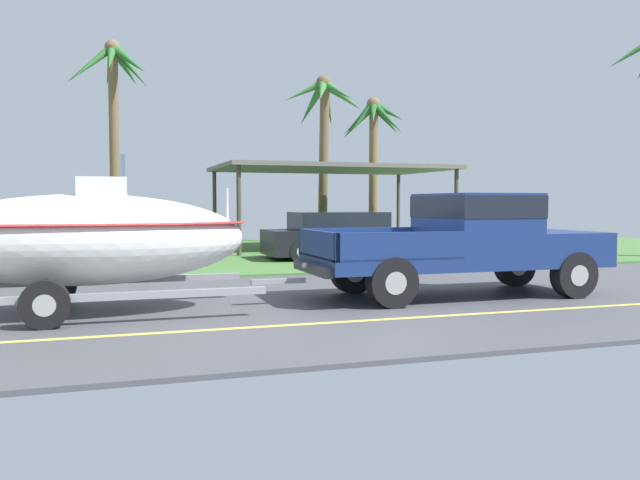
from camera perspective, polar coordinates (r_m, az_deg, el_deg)
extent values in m
cube|color=#4C4C51|center=(11.35, 5.94, -5.26)|extent=(36.00, 8.00, 0.06)
cube|color=#477538|center=(21.79, -5.97, -1.11)|extent=(36.00, 14.00, 0.11)
cube|color=#DBCC4C|center=(9.75, 10.29, -6.49)|extent=(34.20, 0.12, 0.01)
cube|color=navy|center=(11.85, 11.73, -1.73)|extent=(5.23, 1.95, 0.22)
cube|color=navy|center=(12.87, 19.03, -0.12)|extent=(1.46, 1.95, 0.38)
cube|color=navy|center=(12.00, 13.28, 1.39)|extent=(1.57, 1.95, 1.07)
cube|color=black|center=(11.99, 13.30, 2.84)|extent=(1.59, 1.97, 0.38)
cube|color=#112047|center=(11.16, 4.97, -1.31)|extent=(2.20, 1.95, 0.04)
cube|color=navy|center=(12.01, 3.23, 0.00)|extent=(2.20, 0.08, 0.45)
cube|color=navy|center=(10.30, 7.02, -0.56)|extent=(2.20, 0.08, 0.45)
cube|color=navy|center=(10.77, -0.20, -0.37)|extent=(0.08, 1.95, 0.45)
cube|color=#333338|center=(10.78, -0.71, -2.48)|extent=(0.12, 1.75, 0.16)
sphere|color=#B2B2B7|center=(10.74, -1.32, -2.23)|extent=(0.10, 0.10, 0.10)
cylinder|color=black|center=(13.56, 16.54, -2.16)|extent=(0.80, 0.28, 0.80)
cylinder|color=#9E9EA3|center=(13.56, 16.54, -2.16)|extent=(0.36, 0.29, 0.36)
cylinder|color=black|center=(12.19, 21.16, -2.83)|extent=(0.80, 0.28, 0.80)
cylinder|color=#9E9EA3|center=(12.19, 21.16, -2.83)|extent=(0.36, 0.29, 0.36)
cylinder|color=black|center=(11.95, 2.85, -2.74)|extent=(0.80, 0.28, 0.80)
cylinder|color=#9E9EA3|center=(11.95, 2.85, -2.74)|extent=(0.36, 0.29, 0.36)
cylinder|color=black|center=(10.37, 6.28, -3.67)|extent=(0.80, 0.28, 0.80)
cylinder|color=#9E9EA3|center=(10.37, 6.28, -3.67)|extent=(0.36, 0.29, 0.36)
cube|color=gray|center=(10.64, -3.64, -3.59)|extent=(0.90, 0.10, 0.08)
cube|color=gray|center=(11.27, -19.45, -3.38)|extent=(4.93, 0.12, 0.10)
cube|color=gray|center=(9.35, -19.70, -4.72)|extent=(4.93, 0.12, 0.10)
cylinder|color=black|center=(11.36, -21.93, -3.69)|extent=(0.64, 0.22, 0.64)
cylinder|color=#9E9EA3|center=(11.36, -21.93, -3.69)|extent=(0.29, 0.23, 0.29)
cylinder|color=black|center=(9.32, -22.75, -5.18)|extent=(0.64, 0.22, 0.64)
cylinder|color=#9E9EA3|center=(9.32, -22.75, -5.18)|extent=(0.29, 0.23, 0.29)
ellipsoid|color=white|center=(10.24, -19.64, 0.02)|extent=(4.66, 1.94, 1.35)
ellipsoid|color=#B22626|center=(10.23, -19.66, 1.34)|extent=(4.75, 1.98, 0.12)
cube|color=silver|center=(10.23, -18.40, 3.37)|extent=(0.70, 0.60, 0.65)
cube|color=slate|center=(10.24, -16.76, 6.06)|extent=(0.06, 0.56, 0.36)
cylinder|color=silver|center=(10.39, -8.05, 3.09)|extent=(0.04, 0.04, 0.50)
cube|color=black|center=(18.28, -20.58, -0.45)|extent=(4.40, 1.83, 0.70)
cube|color=black|center=(18.26, -21.30, 1.41)|extent=(2.46, 1.69, 0.50)
cylinder|color=black|center=(19.12, -15.98, -0.82)|extent=(0.66, 0.22, 0.66)
cylinder|color=#9E9EA3|center=(19.12, -15.98, -0.82)|extent=(0.30, 0.23, 0.30)
cylinder|color=black|center=(17.46, -15.77, -1.19)|extent=(0.66, 0.22, 0.66)
cylinder|color=#9E9EA3|center=(17.46, -15.77, -1.19)|extent=(0.30, 0.23, 0.30)
cylinder|color=black|center=(19.24, -24.92, -0.98)|extent=(0.66, 0.22, 0.66)
cylinder|color=#9E9EA3|center=(19.24, -24.92, -0.98)|extent=(0.30, 0.23, 0.30)
cylinder|color=black|center=(17.60, -25.55, -1.36)|extent=(0.66, 0.22, 0.66)
cylinder|color=#9E9EA3|center=(17.60, -25.55, -1.36)|extent=(0.30, 0.23, 0.30)
cube|color=black|center=(19.00, 2.24, -0.12)|extent=(4.67, 1.77, 0.70)
cube|color=black|center=(18.90, 1.58, 1.68)|extent=(2.61, 1.63, 0.50)
cylinder|color=black|center=(20.35, 5.65, -0.47)|extent=(0.66, 0.22, 0.66)
cylinder|color=#9E9EA3|center=(20.35, 5.65, -0.47)|extent=(0.30, 0.23, 0.30)
cylinder|color=black|center=(18.91, 7.60, -0.77)|extent=(0.66, 0.22, 0.66)
cylinder|color=#9E9EA3|center=(18.91, 7.60, -0.77)|extent=(0.30, 0.23, 0.30)
cylinder|color=black|center=(19.29, -3.01, -0.67)|extent=(0.66, 0.22, 0.66)
cylinder|color=#9E9EA3|center=(19.29, -3.01, -0.67)|extent=(0.30, 0.23, 0.30)
cylinder|color=black|center=(17.76, -1.67, -1.00)|extent=(0.66, 0.22, 0.66)
cylinder|color=#9E9EA3|center=(17.76, -1.67, -1.00)|extent=(0.30, 0.23, 0.30)
cylinder|color=#4C4238|center=(26.57, 6.81, 2.67)|extent=(0.14, 0.14, 2.77)
cylinder|color=#4C4238|center=(22.52, 11.72, 2.52)|extent=(0.14, 0.14, 2.77)
cylinder|color=#4C4238|center=(24.39, -9.12, 2.60)|extent=(0.14, 0.14, 2.77)
cylinder|color=#4C4238|center=(19.89, -7.05, 2.48)|extent=(0.14, 0.14, 2.77)
cube|color=#6B665B|center=(23.10, 0.88, 6.22)|extent=(7.88, 5.06, 0.14)
cylinder|color=brown|center=(27.40, 4.64, 5.76)|extent=(0.36, 0.40, 5.70)
cone|color=#286028|center=(27.79, 5.72, 10.40)|extent=(1.40, 0.44, 1.45)
cone|color=#286028|center=(28.18, 5.33, 10.79)|extent=(1.34, 1.14, 0.98)
cone|color=#286028|center=(28.43, 4.55, 10.22)|extent=(0.89, 1.86, 1.43)
cone|color=#286028|center=(28.12, 3.35, 10.22)|extent=(1.24, 1.88, 1.60)
cone|color=#286028|center=(27.57, 3.33, 10.35)|extent=(1.47, 0.79, 1.48)
cone|color=#286028|center=(27.31, 3.68, 10.52)|extent=(1.43, 0.62, 1.47)
cone|color=#286028|center=(26.94, 4.65, 10.93)|extent=(0.91, 1.53, 1.17)
cone|color=#286028|center=(27.00, 5.88, 10.45)|extent=(0.95, 1.83, 1.56)
cone|color=#286028|center=(27.51, 5.95, 10.97)|extent=(1.37, 1.08, 1.00)
sphere|color=brown|center=(27.67, 4.67, 11.66)|extent=(0.57, 0.57, 0.57)
cylinder|color=brown|center=(23.48, -17.41, 7.46)|extent=(0.32, 0.75, 6.87)
cone|color=#2D6B2D|center=(23.84, -16.11, 14.17)|extent=(1.37, 0.35, 1.48)
cone|color=#2D6B2D|center=(24.45, -16.57, 14.22)|extent=(1.24, 1.55, 1.31)
cone|color=#2D6B2D|center=(24.80, -17.79, 14.08)|extent=(0.51, 2.04, 1.24)
cone|color=#2D6B2D|center=(24.10, -19.36, 14.15)|extent=(1.75, 0.81, 1.40)
cone|color=#2D6B2D|center=(23.53, -19.19, 14.25)|extent=(1.63, 0.98, 1.51)
cone|color=#2D6B2D|center=(23.27, -17.69, 14.84)|extent=(0.52, 1.51, 1.24)
cone|color=#2D6B2D|center=(23.25, -16.27, 14.80)|extent=(1.43, 1.73, 1.36)
sphere|color=brown|center=(23.98, -17.55, 15.65)|extent=(0.52, 0.52, 0.52)
cylinder|color=brown|center=(26.35, 0.31, 6.62)|extent=(0.37, 0.74, 6.41)
cone|color=#387A38|center=(26.86, 1.99, 12.33)|extent=(1.85, 0.54, 1.38)
cone|color=#387A38|center=(27.39, 0.68, 11.66)|extent=(1.32, 1.84, 1.79)
cone|color=#387A38|center=(27.23, -0.72, 11.68)|extent=(1.00, 1.89, 1.81)
cone|color=#387A38|center=(26.58, -1.39, 12.74)|extent=(1.71, 0.63, 1.02)
cone|color=#387A38|center=(26.07, 0.17, 12.82)|extent=(1.00, 1.51, 1.19)
cone|color=#387A38|center=(26.06, 1.55, 12.81)|extent=(1.02, 1.78, 1.14)
sphere|color=brown|center=(26.73, 0.31, 13.48)|extent=(0.59, 0.59, 0.59)
cone|color=#2D6B2D|center=(21.97, 25.72, 14.59)|extent=(1.80, 0.77, 1.27)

